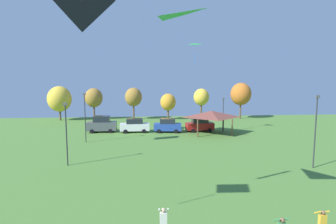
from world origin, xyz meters
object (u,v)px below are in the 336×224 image
object	(u,v)px
kite_flying_1	(157,35)
treeline_tree_1	(94,98)
person_standing_near_foreground	(322,223)
parked_car_third_from_left	(168,125)
light_post_0	(85,115)
park_pavilion	(211,114)
parked_car_rightmost_in_row	(200,125)
light_post_3	(223,112)
treeline_tree_4	(201,97)
treeline_tree_5	(241,94)
treeline_tree_0	(60,99)
kite_flying_0	(195,48)
treeline_tree_2	(133,97)
person_standing_mid_field	(163,221)
parked_car_second_from_left	(135,125)
light_post_1	(316,128)
parked_car_leftmost	(102,124)
light_post_2	(66,130)
treeline_tree_3	(168,102)

from	to	relation	value
kite_flying_1	treeline_tree_1	distance (m)	45.73
person_standing_near_foreground	parked_car_third_from_left	world-z (taller)	parked_car_third_from_left
light_post_0	park_pavilion	bearing A→B (deg)	13.39
parked_car_rightmost_in_row	light_post_0	size ratio (longest dim) A/B	0.70
light_post_3	treeline_tree_4	xyz separation A→B (m)	(-0.54, 14.04, 1.65)
person_standing_near_foreground	treeline_tree_5	xyz separation A→B (m)	(11.98, 43.84, 4.49)
kite_flying_1	treeline_tree_5	world-z (taller)	kite_flying_1
person_standing_near_foreground	treeline_tree_0	world-z (taller)	treeline_tree_0
treeline_tree_4	kite_flying_0	bearing A→B (deg)	-106.16
treeline_tree_0	treeline_tree_2	xyz separation A→B (m)	(15.36, -0.00, 0.32)
treeline_tree_0	treeline_tree_5	size ratio (longest dim) A/B	0.91
treeline_tree_2	treeline_tree_5	xyz separation A→B (m)	(23.35, -0.74, 0.59)
parked_car_third_from_left	person_standing_mid_field	bearing A→B (deg)	-88.20
parked_car_rightmost_in_row	light_post_3	world-z (taller)	light_post_3
treeline_tree_2	parked_car_third_from_left	bearing A→B (deg)	-68.34
person_standing_mid_field	treeline_tree_5	size ratio (longest dim) A/B	0.23
light_post_3	treeline_tree_5	distance (m)	17.18
parked_car_second_from_left	kite_flying_1	bearing A→B (deg)	-86.61
light_post_1	parked_car_rightmost_in_row	bearing A→B (deg)	109.97
kite_flying_0	treeline_tree_0	size ratio (longest dim) A/B	0.36
person_standing_near_foreground	parked_car_rightmost_in_row	size ratio (longest dim) A/B	0.35
parked_car_third_from_left	park_pavilion	size ratio (longest dim) A/B	0.67
person_standing_mid_field	light_post_3	bearing A→B (deg)	98.92
person_standing_near_foreground	treeline_tree_5	world-z (taller)	treeline_tree_5
kite_flying_1	light_post_0	size ratio (longest dim) A/B	0.48
parked_car_rightmost_in_row	person_standing_mid_field	bearing A→B (deg)	-111.27
kite_flying_1	parked_car_second_from_left	distance (m)	29.91
treeline_tree_1	light_post_3	bearing A→B (deg)	-34.83
person_standing_mid_field	parked_car_leftmost	size ratio (longest dim) A/B	0.38
park_pavilion	light_post_3	size ratio (longest dim) A/B	1.22
light_post_1	light_post_2	bearing A→B (deg)	173.29
kite_flying_0	treeline_tree_3	xyz separation A→B (m)	(-2.57, 16.16, -9.37)
person_standing_mid_field	treeline_tree_1	size ratio (longest dim) A/B	0.26
treeline_tree_3	parked_car_second_from_left	bearing A→B (deg)	-115.32
person_standing_mid_field	treeline_tree_1	distance (m)	46.33
light_post_0	treeline_tree_5	xyz separation A→B (m)	(28.81, 20.53, 1.70)
person_standing_near_foreground	parked_car_second_from_left	distance (m)	31.65
parked_car_third_from_left	light_post_3	distance (m)	9.16
park_pavilion	treeline_tree_3	size ratio (longest dim) A/B	1.20
treeline_tree_3	person_standing_near_foreground	bearing A→B (deg)	-84.76
parked_car_second_from_left	light_post_1	world-z (taller)	light_post_1
parked_car_rightmost_in_row	treeline_tree_0	bearing A→B (deg)	144.90
kite_flying_1	parked_car_rightmost_in_row	distance (m)	30.80
parked_car_second_from_left	treeline_tree_1	distance (m)	18.42
kite_flying_1	parked_car_second_from_left	size ratio (longest dim) A/B	0.67
treeline_tree_2	light_post_3	bearing A→B (deg)	-46.12
person_standing_near_foreground	light_post_0	size ratio (longest dim) A/B	0.25
treeline_tree_4	light_post_3	bearing A→B (deg)	-87.81
kite_flying_0	light_post_0	distance (m)	18.54
parked_car_leftmost	parked_car_rightmost_in_row	bearing A→B (deg)	-3.24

